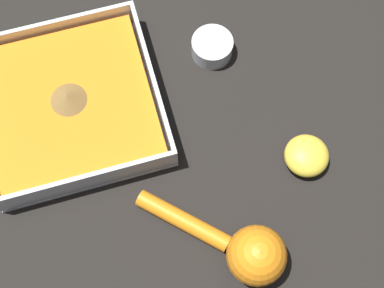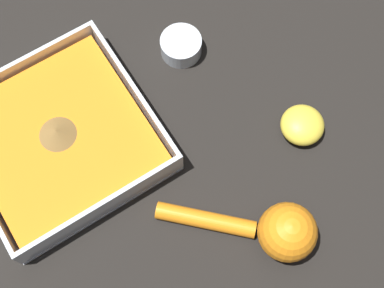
{
  "view_description": "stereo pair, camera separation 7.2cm",
  "coord_description": "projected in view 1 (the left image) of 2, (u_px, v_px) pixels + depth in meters",
  "views": [
    {
      "loc": [
        -0.38,
        -0.03,
        0.7
      ],
      "look_at": [
        -0.14,
        -0.1,
        0.03
      ],
      "focal_mm": 50.0,
      "sensor_mm": 36.0,
      "label": 1
    },
    {
      "loc": [
        -0.35,
        0.04,
        0.7
      ],
      "look_at": [
        -0.14,
        -0.1,
        0.03
      ],
      "focal_mm": 50.0,
      "sensor_mm": 36.0,
      "label": 2
    }
  ],
  "objects": [
    {
      "name": "lemon_half",
      "position": [
        307.0,
        156.0,
        0.73
      ],
      "size": [
        0.06,
        0.06,
        0.03
      ],
      "color": "yellow",
      "rests_on": "ground_plane"
    },
    {
      "name": "spice_bowl",
      "position": [
        212.0,
        48.0,
        0.79
      ],
      "size": [
        0.06,
        0.06,
        0.03
      ],
      "color": "silver",
      "rests_on": "ground_plane"
    },
    {
      "name": "square_dish",
      "position": [
        71.0,
        105.0,
        0.75
      ],
      "size": [
        0.24,
        0.24,
        0.05
      ],
      "color": "silver",
      "rests_on": "ground_plane"
    },
    {
      "name": "lemon_squeezer",
      "position": [
        246.0,
        250.0,
        0.67
      ],
      "size": [
        0.16,
        0.17,
        0.08
      ],
      "rotation": [
        0.0,
        0.0,
        3.94
      ],
      "color": "orange",
      "rests_on": "ground_plane"
    },
    {
      "name": "ground_plane",
      "position": [
        100.0,
        80.0,
        0.79
      ],
      "size": [
        4.0,
        4.0,
        0.0
      ],
      "primitive_type": "plane",
      "color": "black"
    }
  ]
}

